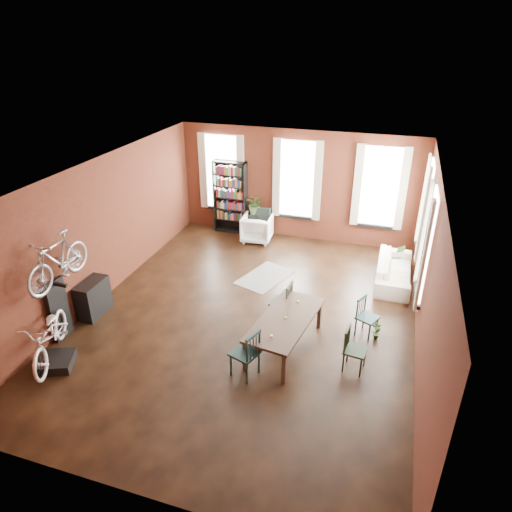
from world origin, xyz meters
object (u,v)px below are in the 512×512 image
at_px(dining_chair_b, 281,302).
at_px(plant_stand, 255,224).
at_px(dining_table, 285,333).
at_px(dining_chair_c, 355,350).
at_px(bike_trainer, 56,362).
at_px(dining_chair_d, 367,317).
at_px(white_armchair, 257,227).
at_px(bicycle_floor, 45,317).
at_px(cream_sofa, 395,266).
at_px(dining_chair_a, 245,353).
at_px(bookshelf, 230,197).
at_px(console_table, 93,298).

distance_m(dining_chair_b, plant_stand, 4.62).
height_order(dining_table, dining_chair_c, dining_chair_c).
height_order(dining_table, plant_stand, dining_table).
bearing_deg(plant_stand, bike_trainer, -103.73).
height_order(dining_table, bike_trainer, dining_table).
bearing_deg(plant_stand, dining_chair_d, -48.04).
relative_size(white_armchair, bicycle_floor, 0.48).
height_order(dining_chair_c, bicycle_floor, bicycle_floor).
xyz_separation_m(dining_table, cream_sofa, (1.92, 3.39, 0.06)).
xyz_separation_m(bike_trainer, plant_stand, (1.69, 6.92, 0.25)).
relative_size(bike_trainer, plant_stand, 0.90).
height_order(dining_chair_b, dining_chair_d, dining_chair_b).
distance_m(dining_chair_b, cream_sofa, 3.36).
xyz_separation_m(dining_chair_a, bookshelf, (-2.53, 6.07, 0.61)).
bearing_deg(white_armchair, bookshelf, -28.42).
xyz_separation_m(dining_chair_d, bookshelf, (-4.52, 4.17, 0.68)).
bearing_deg(console_table, plant_stand, 68.48).
height_order(dining_table, dining_chair_a, dining_chair_a).
bearing_deg(white_armchair, bicycle_floor, 68.59).
height_order(console_table, bicycle_floor, bicycle_floor).
distance_m(dining_chair_a, bike_trainer, 3.58).
bearing_deg(cream_sofa, bike_trainer, 131.66).
relative_size(bookshelf, bicycle_floor, 1.22).
height_order(bookshelf, cream_sofa, bookshelf).
height_order(dining_chair_b, white_armchair, dining_chair_b).
relative_size(dining_table, bicycle_floor, 1.12).
distance_m(dining_chair_c, cream_sofa, 3.66).
bearing_deg(dining_chair_c, cream_sofa, -1.48).
distance_m(bookshelf, bicycle_floor, 6.95).
bearing_deg(dining_table, bike_trainer, -146.41).
bearing_deg(bicycle_floor, bike_trainer, -68.68).
height_order(dining_chair_a, white_armchair, dining_chair_a).
xyz_separation_m(dining_chair_c, dining_chair_d, (0.11, 1.15, -0.01)).
distance_m(cream_sofa, plant_stand, 4.51).
distance_m(cream_sofa, bike_trainer, 7.87).
bearing_deg(console_table, cream_sofa, 29.33).
bearing_deg(cream_sofa, bicycle_floor, 131.26).
bearing_deg(cream_sofa, dining_chair_a, 151.00).
xyz_separation_m(dining_chair_a, bicycle_floor, (-3.49, -0.82, 0.59)).
bearing_deg(cream_sofa, console_table, 119.33).
xyz_separation_m(dining_table, bookshelf, (-3.03, 5.09, 0.76)).
bearing_deg(dining_chair_d, dining_chair_b, 115.65).
relative_size(cream_sofa, console_table, 2.60).
relative_size(white_armchair, console_table, 1.08).
xyz_separation_m(cream_sofa, bike_trainer, (-5.87, -5.22, -0.32)).
distance_m(bike_trainer, console_table, 1.79).
relative_size(dining_chair_c, bookshelf, 0.39).
xyz_separation_m(white_armchair, plant_stand, (-0.21, 0.43, -0.09)).
bearing_deg(bookshelf, dining_chair_c, -50.36).
relative_size(bookshelf, console_table, 2.75).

